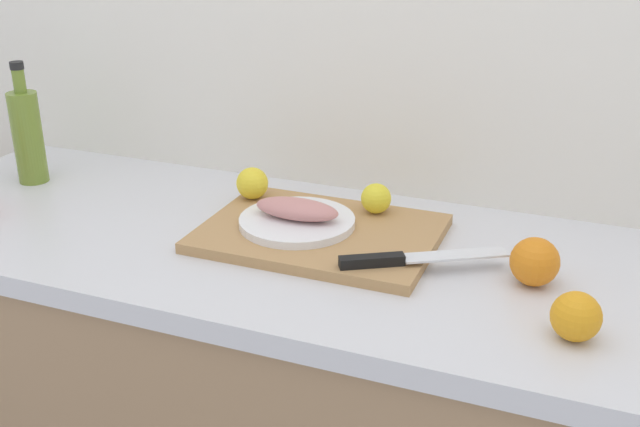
{
  "coord_description": "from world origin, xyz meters",
  "views": [
    {
      "loc": [
        0.37,
        -1.15,
        1.49
      ],
      "look_at": [
        -0.11,
        0.04,
        0.95
      ],
      "focal_mm": 42.55,
      "sensor_mm": 36.0,
      "label": 1
    }
  ],
  "objects_px": {
    "fish_fillet": "(297,209)",
    "cutting_board": "(320,233)",
    "orange_0": "(576,316)",
    "white_plate": "(297,222)",
    "chef_knife": "(403,259)",
    "olive_oil_bottle": "(27,135)",
    "lemon_0": "(252,183)"
  },
  "relations": [
    {
      "from": "olive_oil_bottle",
      "to": "lemon_0",
      "type": "bearing_deg",
      "value": 4.6
    },
    {
      "from": "chef_knife",
      "to": "orange_0",
      "type": "distance_m",
      "value": 0.3
    },
    {
      "from": "cutting_board",
      "to": "orange_0",
      "type": "xyz_separation_m",
      "value": [
        0.47,
        -0.19,
        0.03
      ]
    },
    {
      "from": "olive_oil_bottle",
      "to": "orange_0",
      "type": "relative_size",
      "value": 3.66
    },
    {
      "from": "chef_knife",
      "to": "olive_oil_bottle",
      "type": "height_order",
      "value": "olive_oil_bottle"
    },
    {
      "from": "chef_knife",
      "to": "lemon_0",
      "type": "bearing_deg",
      "value": 124.17
    },
    {
      "from": "chef_knife",
      "to": "cutting_board",
      "type": "bearing_deg",
      "value": 125.04
    },
    {
      "from": "fish_fillet",
      "to": "olive_oil_bottle",
      "type": "height_order",
      "value": "olive_oil_bottle"
    },
    {
      "from": "white_plate",
      "to": "orange_0",
      "type": "distance_m",
      "value": 0.54
    },
    {
      "from": "fish_fillet",
      "to": "cutting_board",
      "type": "bearing_deg",
      "value": 2.97
    },
    {
      "from": "fish_fillet",
      "to": "white_plate",
      "type": "bearing_deg",
      "value": 90.0
    },
    {
      "from": "orange_0",
      "to": "white_plate",
      "type": "bearing_deg",
      "value": 160.33
    },
    {
      "from": "orange_0",
      "to": "chef_knife",
      "type": "bearing_deg",
      "value": 160.18
    },
    {
      "from": "fish_fillet",
      "to": "orange_0",
      "type": "height_order",
      "value": "orange_0"
    },
    {
      "from": "white_plate",
      "to": "lemon_0",
      "type": "height_order",
      "value": "lemon_0"
    },
    {
      "from": "cutting_board",
      "to": "fish_fillet",
      "type": "relative_size",
      "value": 2.64
    },
    {
      "from": "olive_oil_bottle",
      "to": "cutting_board",
      "type": "bearing_deg",
      "value": -3.89
    },
    {
      "from": "fish_fillet",
      "to": "orange_0",
      "type": "distance_m",
      "value": 0.54
    },
    {
      "from": "fish_fillet",
      "to": "chef_knife",
      "type": "xyz_separation_m",
      "value": [
        0.23,
        -0.08,
        -0.02
      ]
    },
    {
      "from": "chef_knife",
      "to": "orange_0",
      "type": "relative_size",
      "value": 3.62
    },
    {
      "from": "cutting_board",
      "to": "lemon_0",
      "type": "height_order",
      "value": "lemon_0"
    },
    {
      "from": "lemon_0",
      "to": "cutting_board",
      "type": "bearing_deg",
      "value": -26.16
    },
    {
      "from": "cutting_board",
      "to": "fish_fillet",
      "type": "xyz_separation_m",
      "value": [
        -0.05,
        -0.0,
        0.04
      ]
    },
    {
      "from": "cutting_board",
      "to": "olive_oil_bottle",
      "type": "bearing_deg",
      "value": 176.11
    },
    {
      "from": "white_plate",
      "to": "lemon_0",
      "type": "bearing_deg",
      "value": 146.2
    },
    {
      "from": "lemon_0",
      "to": "olive_oil_bottle",
      "type": "xyz_separation_m",
      "value": [
        -0.52,
        -0.04,
        0.06
      ]
    },
    {
      "from": "white_plate",
      "to": "fish_fillet",
      "type": "distance_m",
      "value": 0.03
    },
    {
      "from": "cutting_board",
      "to": "olive_oil_bottle",
      "type": "xyz_separation_m",
      "value": [
        -0.7,
        0.05,
        0.1
      ]
    },
    {
      "from": "olive_oil_bottle",
      "to": "orange_0",
      "type": "xyz_separation_m",
      "value": [
        1.17,
        -0.23,
        -0.07
      ]
    },
    {
      "from": "cutting_board",
      "to": "orange_0",
      "type": "bearing_deg",
      "value": -21.66
    },
    {
      "from": "white_plate",
      "to": "lemon_0",
      "type": "relative_size",
      "value": 3.35
    },
    {
      "from": "white_plate",
      "to": "fish_fillet",
      "type": "xyz_separation_m",
      "value": [
        0.0,
        -0.0,
        0.03
      ]
    }
  ]
}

